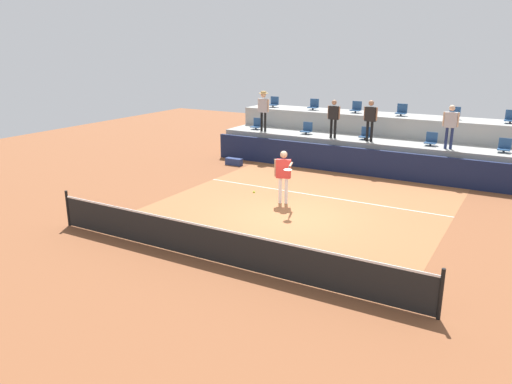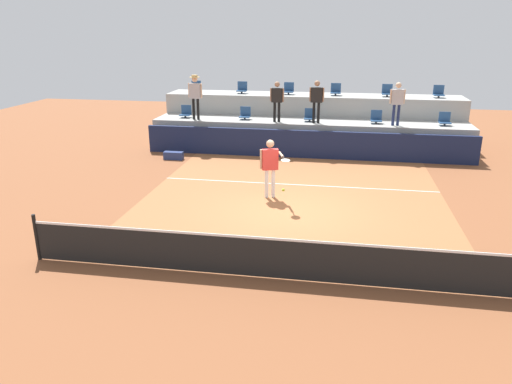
{
  "view_description": "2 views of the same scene",
  "coord_description": "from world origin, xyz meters",
  "views": [
    {
      "loc": [
        6.37,
        -13.14,
        5.11
      ],
      "look_at": [
        -0.44,
        -1.29,
        1.04
      ],
      "focal_mm": 34.79,
      "sensor_mm": 36.0,
      "label": 1
    },
    {
      "loc": [
        1.24,
        -12.87,
        4.91
      ],
      "look_at": [
        -0.82,
        -0.89,
        0.8
      ],
      "focal_mm": 34.16,
      "sensor_mm": 36.0,
      "label": 2
    }
  ],
  "objects": [
    {
      "name": "court_inner_paint",
      "position": [
        0.0,
        1.0,
        0.0
      ],
      "size": [
        9.0,
        10.0,
        0.01
      ],
      "primitive_type": "cube",
      "color": "#A36038",
      "rests_on": "ground_plane"
    },
    {
      "name": "stadium_chair_upper_right",
      "position": [
        3.21,
        9.03,
        2.31
      ],
      "size": [
        0.44,
        0.4,
        0.52
      ],
      "color": "#2D2D33",
      "rests_on": "seating_tier_upper"
    },
    {
      "name": "stadium_chair_upper_left",
      "position": [
        -3.17,
        9.03,
        2.31
      ],
      "size": [
        0.44,
        0.4,
        0.52
      ],
      "color": "#2D2D33",
      "rests_on": "seating_tier_upper"
    },
    {
      "name": "equipment_bag",
      "position": [
        -5.11,
        4.89,
        0.15
      ],
      "size": [
        0.76,
        0.28,
        0.3
      ],
      "primitive_type": "cube",
      "color": "navy",
      "rests_on": "ground_plane"
    },
    {
      "name": "spectator_in_grey",
      "position": [
        0.31,
        6.85,
        2.27
      ],
      "size": [
        0.6,
        0.25,
        1.69
      ],
      "color": "black",
      "rests_on": "seating_tier_lower"
    },
    {
      "name": "stadium_chair_upper_far_right",
      "position": [
        5.34,
        9.03,
        2.31
      ],
      "size": [
        0.44,
        0.4,
        0.52
      ],
      "color": "#2D2D33",
      "rests_on": "seating_tier_upper"
    },
    {
      "name": "sponsor_backboard",
      "position": [
        0.0,
        6.0,
        0.55
      ],
      "size": [
        13.0,
        0.16,
        1.1
      ],
      "primitive_type": "cube",
      "color": "#141E42",
      "rests_on": "ground_plane"
    },
    {
      "name": "court_service_line",
      "position": [
        0.0,
        2.4,
        0.01
      ],
      "size": [
        9.0,
        0.06,
        0.0
      ],
      "primitive_type": "cube",
      "color": "silver",
      "rests_on": "ground_plane"
    },
    {
      "name": "ground_plane",
      "position": [
        0.0,
        0.0,
        0.0
      ],
      "size": [
        40.0,
        40.0,
        0.0
      ],
      "primitive_type": "plane",
      "color": "brown"
    },
    {
      "name": "tennis_player",
      "position": [
        -0.71,
        1.01,
        1.11
      ],
      "size": [
        1.03,
        1.16,
        1.79
      ],
      "color": "white",
      "rests_on": "ground_plane"
    },
    {
      "name": "stadium_chair_upper_mid_left",
      "position": [
        -1.05,
        9.03,
        2.31
      ],
      "size": [
        0.44,
        0.4,
        0.52
      ],
      "color": "#2D2D33",
      "rests_on": "seating_tier_upper"
    },
    {
      "name": "stadium_chair_lower_right",
      "position": [
        2.71,
        7.23,
        1.46
      ],
      "size": [
        0.44,
        0.4,
        0.52
      ],
      "color": "#2D2D33",
      "rests_on": "seating_tier_lower"
    },
    {
      "name": "spectator_with_hat",
      "position": [
        -4.72,
        6.85,
        2.39
      ],
      "size": [
        0.62,
        0.46,
        1.83
      ],
      "color": "black",
      "rests_on": "seating_tier_lower"
    },
    {
      "name": "seating_tier_upper",
      "position": [
        0.0,
        9.1,
        1.05
      ],
      "size": [
        13.0,
        1.8,
        2.1
      ],
      "primitive_type": "cube",
      "color": "#9E9E99",
      "rests_on": "ground_plane"
    },
    {
      "name": "spectator_leaning_on_rail",
      "position": [
        -1.29,
        6.85,
        2.22
      ],
      "size": [
        0.58,
        0.23,
        1.63
      ],
      "color": "black",
      "rests_on": "seating_tier_lower"
    },
    {
      "name": "stadium_chair_lower_far_right",
      "position": [
        5.35,
        7.23,
        1.46
      ],
      "size": [
        0.44,
        0.4,
        0.52
      ],
      "color": "#2D2D33",
      "rests_on": "seating_tier_lower"
    },
    {
      "name": "tennis_net",
      "position": [
        0.0,
        -4.0,
        0.5
      ],
      "size": [
        10.48,
        0.08,
        1.07
      ],
      "color": "black",
      "rests_on": "ground_plane"
    },
    {
      "name": "stadium_chair_lower_far_left",
      "position": [
        -5.29,
        7.23,
        1.46
      ],
      "size": [
        0.44,
        0.4,
        0.52
      ],
      "color": "#2D2D33",
      "rests_on": "seating_tier_lower"
    },
    {
      "name": "spectator_in_white",
      "position": [
        3.43,
        6.85,
        2.26
      ],
      "size": [
        0.59,
        0.24,
        1.68
      ],
      "color": "navy",
      "rests_on": "seating_tier_lower"
    },
    {
      "name": "stadium_chair_lower_left",
      "position": [
        -2.69,
        7.23,
        1.46
      ],
      "size": [
        0.44,
        0.4,
        0.52
      ],
      "color": "#2D2D33",
      "rests_on": "seating_tier_lower"
    },
    {
      "name": "seating_tier_lower",
      "position": [
        0.0,
        7.3,
        0.62
      ],
      "size": [
        13.0,
        1.8,
        1.25
      ],
      "primitive_type": "cube",
      "color": "#9E9E99",
      "rests_on": "ground_plane"
    },
    {
      "name": "stadium_chair_upper_mid_right",
      "position": [
        1.02,
        9.03,
        2.31
      ],
      "size": [
        0.44,
        0.4,
        0.52
      ],
      "color": "#2D2D33",
      "rests_on": "seating_tier_upper"
    },
    {
      "name": "stadium_chair_lower_center",
      "position": [
        0.04,
        7.23,
        1.46
      ],
      "size": [
        0.44,
        0.4,
        0.52
      ],
      "color": "#2D2D33",
      "rests_on": "seating_tier_lower"
    },
    {
      "name": "stadium_chair_upper_far_left",
      "position": [
        -5.34,
        9.03,
        2.31
      ],
      "size": [
        0.44,
        0.4,
        0.52
      ],
      "color": "#2D2D33",
      "rests_on": "seating_tier_upper"
    },
    {
      "name": "tennis_ball",
      "position": [
        0.05,
        -2.25,
        1.35
      ],
      "size": [
        0.07,
        0.07,
        0.07
      ],
      "color": "#CCE033"
    }
  ]
}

